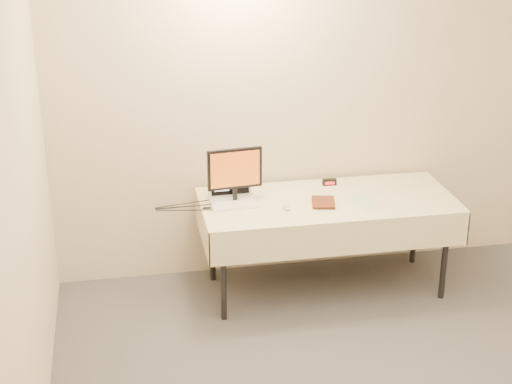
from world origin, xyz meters
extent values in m
cube|color=beige|center=(0.00, 2.50, 1.35)|extent=(4.00, 0.10, 2.70)
cylinder|color=black|center=(-0.82, 1.75, 0.34)|extent=(0.04, 0.04, 0.69)
cylinder|color=black|center=(0.82, 1.75, 0.34)|extent=(0.04, 0.04, 0.69)
cylinder|color=black|center=(-0.82, 2.34, 0.34)|extent=(0.04, 0.04, 0.69)
cylinder|color=black|center=(0.82, 2.34, 0.34)|extent=(0.04, 0.04, 0.69)
cube|color=gray|center=(0.00, 2.04, 0.71)|extent=(1.80, 0.75, 0.04)
cube|color=beige|center=(0.00, 2.04, 0.73)|extent=(1.86, 0.81, 0.01)
cube|color=beige|center=(0.00, 1.64, 0.60)|extent=(1.86, 0.01, 0.25)
cube|color=beige|center=(0.00, 2.45, 0.60)|extent=(1.86, 0.01, 0.25)
cube|color=beige|center=(-0.93, 2.04, 0.60)|extent=(0.01, 0.81, 0.25)
cube|color=beige|center=(0.93, 2.04, 0.60)|extent=(0.01, 0.81, 0.25)
cube|color=white|center=(-0.69, 2.08, 0.75)|extent=(0.33, 0.23, 0.02)
cube|color=white|center=(-0.70, 2.21, 0.86)|extent=(0.32, 0.07, 0.21)
cube|color=black|center=(-0.70, 2.21, 0.86)|extent=(0.28, 0.05, 0.17)
cylinder|color=black|center=(-0.67, 2.12, 0.74)|extent=(0.15, 0.15, 0.01)
cube|color=black|center=(-0.67, 2.12, 0.80)|extent=(0.03, 0.02, 0.10)
cube|color=black|center=(-0.67, 2.12, 1.00)|extent=(0.40, 0.07, 0.30)
cube|color=#C95917|center=(-0.67, 2.12, 1.00)|extent=(0.36, 0.04, 0.26)
imported|color=maroon|center=(-0.13, 1.99, 0.85)|extent=(0.16, 0.05, 0.22)
cube|color=black|center=(0.09, 2.32, 0.76)|extent=(0.11, 0.05, 0.04)
cube|color=#FF0C0F|center=(0.09, 2.30, 0.76)|extent=(0.07, 0.00, 0.02)
ellipsoid|color=#B7B7B9|center=(-0.33, 1.93, 0.75)|extent=(0.05, 0.10, 0.02)
cube|color=#B4DAAD|center=(0.26, 1.95, 0.74)|extent=(0.15, 0.32, 0.00)
cube|color=black|center=(-0.89, 2.04, 0.74)|extent=(0.06, 0.02, 0.01)
camera|label=1|loc=(-1.48, -3.03, 2.97)|focal=55.00mm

